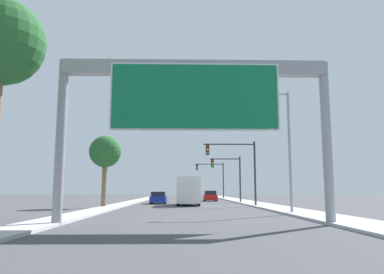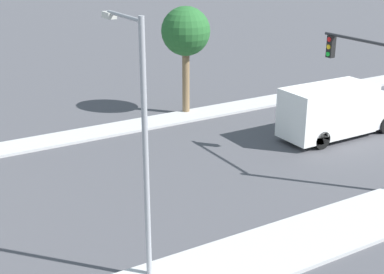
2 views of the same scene
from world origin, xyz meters
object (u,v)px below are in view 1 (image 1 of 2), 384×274
Objects in this scene: sign_gantry at (195,96)px; traffic_light_far_intersection at (214,174)px; traffic_light_mid_block at (230,172)px; palm_tree_background at (105,153)px; car_mid_center at (159,198)px; truck_box_primary at (188,191)px; street_lamp_right at (284,141)px; traffic_light_near_intersection at (238,162)px; palm_tree_foreground at (0,44)px; car_mid_right at (210,196)px.

sign_gantry reaches higher than traffic_light_far_intersection.
palm_tree_background reaches higher than traffic_light_mid_block.
truck_box_primary is (3.50, -5.04, 0.85)m from car_mid_center.
traffic_light_mid_block is 0.69× the size of street_lamp_right.
palm_tree_background reaches higher than truck_box_primary.
truck_box_primary is 1.13× the size of traffic_light_near_intersection.
palm_tree_foreground is at bearing -119.43° from traffic_light_near_intersection.
car_mid_right is at bearing 103.42° from traffic_light_mid_block.
traffic_light_near_intersection is (5.08, 20.13, -1.69)m from sign_gantry.
traffic_light_mid_block is 0.63× the size of palm_tree_foreground.
traffic_light_mid_block is (0.41, 10.00, -0.53)m from traffic_light_near_intersection.
traffic_light_near_intersection is 0.70× the size of palm_tree_foreground.
car_mid_right is at bearing 74.51° from palm_tree_foreground.
palm_tree_foreground reaches higher than traffic_light_near_intersection.
palm_tree_foreground reaches higher than palm_tree_background.
palm_tree_foreground is 1.39× the size of palm_tree_background.
palm_tree_background reaches higher than car_mid_right.
palm_tree_background is at bearing -147.02° from truck_box_primary.
traffic_light_near_intersection is at bearing 75.84° from sign_gantry.
car_mid_center is 0.67× the size of palm_tree_background.
palm_tree_background is (-13.46, -12.33, 1.20)m from traffic_light_mid_block.
car_mid_center is 24.03m from traffic_light_far_intersection.
traffic_light_near_intersection is (1.58, -18.34, 3.77)m from car_mid_right.
traffic_light_near_intersection is 1.12× the size of traffic_light_mid_block.
car_mid_right is 0.58× the size of truck_box_primary.
street_lamp_right reaches higher than truck_box_primary.
traffic_light_far_intersection is 54.90m from palm_tree_foreground.
traffic_light_near_intersection is at bearing -85.07° from car_mid_right.
street_lamp_right is at bearing -63.56° from car_mid_center.
street_lamp_right reaches higher than sign_gantry.
traffic_light_far_intersection is at bearing 68.75° from car_mid_center.
traffic_light_mid_block is (1.99, -8.34, 3.24)m from car_mid_right.
traffic_light_mid_block is 18.30m from palm_tree_background.
car_mid_right is 12.36m from traffic_light_far_intersection.
car_mid_center is 12.02m from palm_tree_background.
palm_tree_background is 17.54m from street_lamp_right.
palm_tree_foreground is at bearing -142.88° from street_lamp_right.
truck_box_primary is 27.79m from traffic_light_far_intersection.
palm_tree_foreground is at bearing -107.10° from truck_box_primary.
street_lamp_right is (1.42, -12.23, 0.57)m from traffic_light_near_intersection.
street_lamp_right reaches higher than car_mid_center.
traffic_light_near_intersection reaches higher than truck_box_primary.
car_mid_right is at bearing 60.96° from palm_tree_background.
truck_box_primary is at bearing 72.90° from palm_tree_foreground.
traffic_light_far_intersection is 0.70× the size of palm_tree_foreground.
street_lamp_right is (6.50, -15.07, 3.53)m from truck_box_primary.
car_mid_center is 32.17m from palm_tree_foreground.
traffic_light_near_intersection is at bearing 96.64° from street_lamp_right.
palm_tree_foreground is (-8.02, -3.08, 1.34)m from sign_gantry.
palm_tree_background is (-13.08, -32.33, 0.68)m from traffic_light_far_intersection.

